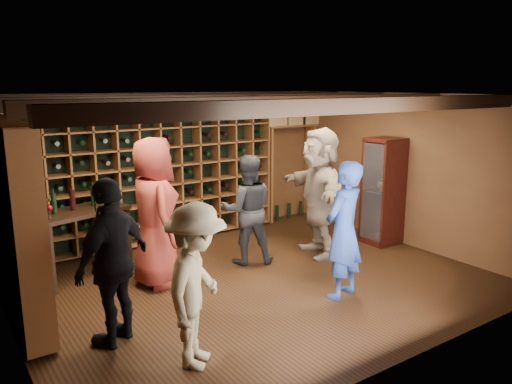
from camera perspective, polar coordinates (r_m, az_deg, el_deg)
ground at (r=6.94m, az=-0.12°, el=-10.08°), size 6.00×6.00×0.00m
room_shell at (r=6.47m, az=-0.39°, el=10.31°), size 6.00×6.00×6.00m
wine_rack_back at (r=8.38m, az=-12.13°, el=1.74°), size 4.65×0.30×2.20m
wine_rack_left at (r=6.37m, az=-26.29°, el=-2.56°), size 0.30×2.65×2.20m
crate_shelf at (r=9.78m, az=3.96°, el=5.94°), size 1.20×0.32×2.07m
display_cabinet at (r=8.58m, az=14.29°, el=-0.13°), size 0.55×0.50×1.75m
man_blue_shirt at (r=6.28m, az=10.00°, el=-4.32°), size 0.72×0.58×1.73m
man_grey_suit at (r=7.38m, az=-1.03°, el=-2.04°), size 0.98×0.89×1.63m
guest_red_floral at (r=6.67m, az=-11.51°, el=-2.31°), size 0.74×1.03×1.98m
guest_woman_black at (r=5.31m, az=-16.03°, el=-7.69°), size 1.09×0.90×1.75m
guest_khaki at (r=4.76m, az=-6.83°, el=-10.62°), size 1.14×1.15×1.59m
guest_beige at (r=7.79m, az=7.25°, el=0.00°), size 1.14×1.95×2.00m
tasting_table at (r=7.24m, az=-19.53°, el=-2.88°), size 1.39×0.95×1.24m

